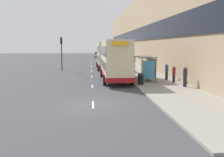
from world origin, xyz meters
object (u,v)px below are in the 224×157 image
car_1 (97,55)px  litter_bin (141,79)px  car_2 (104,57)px  pedestrian_1 (174,74)px  double_decker_bus_near (115,60)px  pedestrian_2 (185,76)px  bus_shelter (147,64)px  double_decker_bus_ahead (106,55)px  pedestrian_3 (151,70)px  pedestrian_at_shelter (167,71)px  car_0 (102,60)px  traffic_light_far_kerb (61,48)px

car_1 → litter_bin: (2.44, -57.19, -0.20)m
car_2 → pedestrian_1: size_ratio=2.37×
double_decker_bus_near → pedestrian_2: bearing=-43.3°
bus_shelter → pedestrian_2: (2.41, -4.49, -0.78)m
double_decker_bus_near → litter_bin: bearing=-60.9°
double_decker_bus_ahead → car_1: bearing=90.3°
pedestrian_3 → pedestrian_at_shelter: bearing=-57.1°
double_decker_bus_near → pedestrian_3: double_decker_bus_near is taller
litter_bin → car_1: bearing=92.4°
litter_bin → pedestrian_2: bearing=-24.5°
double_decker_bus_ahead → pedestrian_2: 20.13m
car_0 → pedestrian_3: bearing=-78.9°
car_0 → car_1: (-0.07, 28.93, 0.00)m
car_0 → pedestrian_at_shelter: bearing=-77.0°
double_decker_bus_near → car_1: 53.48m
car_2 → double_decker_bus_near: bearing=-91.1°
car_2 → pedestrian_1: 38.94m
bus_shelter → traffic_light_far_kerb: (-10.17, 11.94, 1.50)m
double_decker_bus_near → pedestrian_1: double_decker_bus_near is taller
pedestrian_at_shelter → car_2: bearing=97.6°
double_decker_bus_near → pedestrian_2: (5.71, -5.38, -1.19)m
car_2 → pedestrian_2: bearing=-83.0°
pedestrian_1 → traffic_light_far_kerb: traffic_light_far_kerb is taller
bus_shelter → double_decker_bus_near: (-3.30, 0.89, 0.41)m
car_2 → pedestrian_at_shelter: 36.85m
litter_bin → traffic_light_far_kerb: traffic_light_far_kerb is taller
car_1 → pedestrian_3: size_ratio=2.47×
car_1 → double_decker_bus_near: bearing=-89.6°
traffic_light_far_kerb → pedestrian_at_shelter: bearing=-43.3°
double_decker_bus_near → pedestrian_1: (5.59, -2.74, -1.27)m
traffic_light_far_kerb → pedestrian_1: bearing=-47.9°
double_decker_bus_near → pedestrian_2: size_ratio=5.50×
double_decker_bus_near → car_2: 35.92m
double_decker_bus_ahead → litter_bin: (2.23, -17.56, -1.61)m
pedestrian_1 → pedestrian_2: pedestrian_2 is taller
litter_bin → pedestrian_at_shelter: bearing=41.9°
double_decker_bus_near → pedestrian_at_shelter: 5.69m
pedestrian_1 → pedestrian_3: size_ratio=1.07×
double_decker_bus_ahead → pedestrian_2: size_ratio=5.67×
pedestrian_2 → car_1: bearing=95.9°
car_0 → car_1: 28.93m
double_decker_bus_near → car_2: size_ratio=2.54×
pedestrian_3 → pedestrian_1: bearing=-71.8°
double_decker_bus_near → pedestrian_1: size_ratio=6.01×
car_2 → pedestrian_3: pedestrian_3 is taller
pedestrian_at_shelter → litter_bin: size_ratio=1.69×
car_2 → pedestrian_2: 41.57m
double_decker_bus_ahead → pedestrian_at_shelter: 15.60m
double_decker_bus_ahead → traffic_light_far_kerb: traffic_light_far_kerb is taller
pedestrian_at_shelter → pedestrian_1: pedestrian_at_shelter is taller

